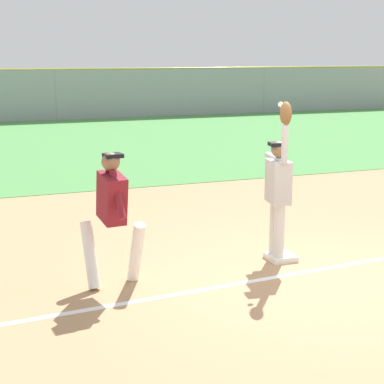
% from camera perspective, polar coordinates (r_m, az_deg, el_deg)
% --- Properties ---
extents(ground_plane, '(68.85, 68.85, 0.00)m').
position_cam_1_polar(ground_plane, '(8.53, 10.32, -7.65)').
color(ground_plane, tan).
extents(outfield_grass, '(40.75, 15.05, 0.01)m').
position_cam_1_polar(outfield_grass, '(21.23, -9.07, 4.49)').
color(outfield_grass, '#4C8C47').
rests_on(outfield_grass, ground_plane).
extents(first_base, '(0.38, 0.38, 0.08)m').
position_cam_1_polar(first_base, '(9.17, 8.05, -5.86)').
color(first_base, white).
rests_on(first_base, ground_plane).
extents(fielder, '(0.33, 0.90, 2.28)m').
position_cam_1_polar(fielder, '(8.86, 7.87, 0.73)').
color(fielder, silver).
rests_on(fielder, ground_plane).
extents(runner, '(0.77, 0.85, 1.72)m').
position_cam_1_polar(runner, '(7.90, -7.25, -1.61)').
color(runner, white).
rests_on(runner, ground_plane).
extents(baseball, '(0.07, 0.07, 0.07)m').
position_cam_1_polar(baseball, '(8.83, 8.05, 7.86)').
color(baseball, white).
extents(outfield_fence, '(40.83, 0.08, 2.25)m').
position_cam_1_polar(outfield_fence, '(28.50, -12.27, 8.63)').
color(outfield_fence, '#93999E').
rests_on(outfield_fence, ground_plane).
extents(parked_car_tan, '(4.46, 2.23, 1.25)m').
position_cam_1_polar(parked_car_tan, '(31.61, -14.29, 8.07)').
color(parked_car_tan, tan).
rests_on(parked_car_tan, ground_plane).
extents(parked_car_red, '(4.54, 2.41, 1.25)m').
position_cam_1_polar(parked_car_red, '(32.97, -3.72, 8.59)').
color(parked_car_red, '#B21E1E').
rests_on(parked_car_red, ground_plane).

